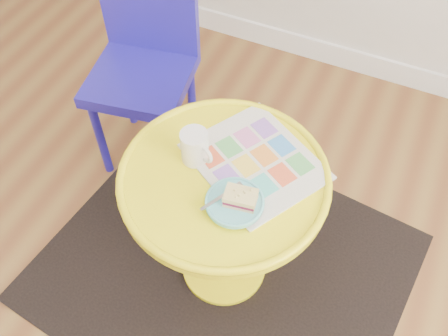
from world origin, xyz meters
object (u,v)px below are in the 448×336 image
at_px(mug, 195,146).
at_px(chair, 145,57).
at_px(side_table, 224,207).
at_px(plate, 235,203).
at_px(newspaper, 255,161).

bearing_deg(mug, chair, 157.37).
distance_m(chair, mug, 0.64).
relative_size(chair, mug, 7.50).
relative_size(side_table, mug, 5.48).
height_order(chair, mug, chair).
bearing_deg(mug, plate, -9.92).
height_order(newspaper, mug, mug).
relative_size(newspaper, mug, 3.26).
height_order(chair, plate, chair).
xyz_separation_m(chair, newspaper, (0.61, -0.38, 0.10)).
bearing_deg(chair, newspaper, -41.71).
distance_m(newspaper, plate, 0.17).
relative_size(side_table, chair, 0.73).
bearing_deg(side_table, newspaper, 54.76).
xyz_separation_m(mug, plate, (0.17, -0.11, -0.04)).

